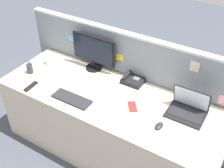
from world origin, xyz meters
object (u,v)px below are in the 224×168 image
desk_phone (132,80)px  tv_remote (31,86)px  cell_phone_red_case (132,107)px  desktop_monitor (94,51)px  cell_phone_white_slab (53,71)px  laptop (188,108)px  computer_mouse_right_hand (159,126)px  coffee_mug (49,60)px  pen_cup (30,68)px  cell_phone_silver_slab (110,104)px  keyboard_main (72,99)px

desk_phone → tv_remote: bearing=-144.1°
desk_phone → tv_remote: desk_phone is taller
cell_phone_red_case → desk_phone: bearing=82.5°
cell_phone_red_case → desktop_monitor: bearing=116.2°
desk_phone → cell_phone_white_slab: size_ratio=1.46×
desktop_monitor → laptop: size_ratio=1.55×
desktop_monitor → cell_phone_red_case: (0.67, -0.36, -0.21)m
computer_mouse_right_hand → coffee_mug: (-1.47, 0.27, 0.03)m
pen_cup → coffee_mug: 0.25m
computer_mouse_right_hand → pen_cup: (-1.52, 0.03, 0.04)m
laptop → cell_phone_silver_slab: size_ratio=2.32×
desk_phone → cell_phone_white_slab: bearing=-161.9°
desk_phone → keyboard_main: (-0.36, -0.55, -0.02)m
pen_cup → cell_phone_silver_slab: (1.02, 0.00, -0.05)m
cell_phone_red_case → coffee_mug: size_ratio=1.26×
computer_mouse_right_hand → cell_phone_white_slab: (-1.33, 0.17, -0.01)m
desktop_monitor → keyboard_main: desktop_monitor is taller
coffee_mug → tv_remote: bearing=-72.3°
laptop → cell_phone_red_case: size_ratio=2.28×
desktop_monitor → pen_cup: desktop_monitor is taller
tv_remote → coffee_mug: 0.45m
coffee_mug → cell_phone_red_case: bearing=-7.8°
cell_phone_white_slab → tv_remote: (-0.00, -0.33, 0.01)m
laptop → tv_remote: 1.55m
cell_phone_silver_slab → computer_mouse_right_hand: bearing=5.8°
computer_mouse_right_hand → coffee_mug: bearing=173.9°
keyboard_main → cell_phone_red_case: 0.58m
laptop → keyboard_main: size_ratio=0.85×
desktop_monitor → keyboard_main: bearing=-77.5°
computer_mouse_right_hand → tv_remote: (-1.33, -0.16, -0.01)m
cell_phone_silver_slab → tv_remote: size_ratio=0.84×
tv_remote → coffee_mug: coffee_mug is taller
desk_phone → cell_phone_silver_slab: (-0.01, -0.42, -0.02)m
desktop_monitor → cell_phone_white_slab: bearing=-139.9°
cell_phone_silver_slab → cell_phone_white_slab: (-0.82, 0.15, 0.00)m
keyboard_main → cell_phone_white_slab: size_ratio=2.69×
pen_cup → cell_phone_white_slab: bearing=37.0°
cell_phone_white_slab → tv_remote: tv_remote is taller
desk_phone → laptop: bearing=-12.8°
laptop → desk_phone: bearing=167.2°
pen_cup → cell_phone_red_case: size_ratio=1.12×
computer_mouse_right_hand → cell_phone_red_case: size_ratio=0.69×
pen_cup → cell_phone_red_case: 1.21m
computer_mouse_right_hand → cell_phone_silver_slab: size_ratio=0.70×
desktop_monitor → tv_remote: size_ratio=3.04×
desk_phone → cell_phone_silver_slab: desk_phone is taller
laptop → cell_phone_white_slab: bearing=-175.1°
computer_mouse_right_hand → cell_phone_white_slab: computer_mouse_right_hand is taller
desk_phone → keyboard_main: 0.66m
laptop → keyboard_main: laptop is taller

